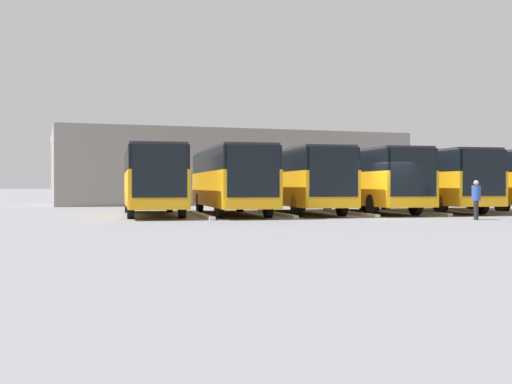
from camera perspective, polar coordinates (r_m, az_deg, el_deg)
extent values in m
plane|color=slate|center=(29.34, 11.29, -2.25)|extent=(600.00, 600.00, 0.00)
cube|color=orange|center=(38.75, 19.69, 0.30)|extent=(3.69, 10.97, 1.67)
cube|color=black|center=(38.77, 19.70, 2.29)|extent=(3.64, 10.80, 1.02)
cube|color=#333338|center=(38.79, 19.70, 3.13)|extent=(3.54, 10.53, 0.12)
cylinder|color=black|center=(35.36, 21.03, -0.96)|extent=(0.41, 1.07, 1.04)
cylinder|color=black|center=(42.18, 18.57, -0.71)|extent=(0.41, 1.07, 1.04)
cylinder|color=black|center=(41.08, 15.90, -0.74)|extent=(0.41, 1.07, 1.04)
cube|color=#B2B2AD|center=(36.35, 18.94, -1.61)|extent=(1.01, 7.04, 0.15)
cube|color=orange|center=(36.46, 15.14, 0.30)|extent=(3.69, 10.97, 1.67)
cube|color=black|center=(36.48, 15.14, 2.41)|extent=(3.64, 10.80, 1.02)
cube|color=black|center=(31.78, 19.64, 1.63)|extent=(2.22, 0.28, 2.19)
cube|color=orange|center=(31.78, 19.64, -0.85)|extent=(2.39, 0.32, 0.40)
cube|color=#333338|center=(36.50, 15.14, 3.31)|extent=(3.54, 10.53, 0.12)
cylinder|color=black|center=(34.12, 19.38, -1.01)|extent=(0.41, 1.07, 1.04)
cylinder|color=black|center=(33.00, 16.09, -1.05)|extent=(0.41, 1.07, 1.04)
cylinder|color=black|center=(39.94, 14.34, -0.77)|extent=(0.41, 1.07, 1.04)
cylinder|color=black|center=(38.99, 11.41, -0.80)|extent=(0.41, 1.07, 1.04)
cube|color=#B2B2AD|center=(34.10, 14.01, -1.74)|extent=(1.01, 7.04, 0.15)
cube|color=orange|center=(34.56, 9.88, 0.30)|extent=(3.69, 10.97, 1.67)
cube|color=black|center=(34.58, 9.88, 2.53)|extent=(3.64, 10.80, 1.02)
cube|color=black|center=(29.65, 13.84, 1.72)|extent=(2.22, 0.28, 2.19)
cube|color=orange|center=(29.64, 13.84, -0.93)|extent=(2.39, 0.32, 0.40)
cube|color=#333338|center=(34.60, 9.88, 3.47)|extent=(3.54, 10.53, 0.12)
cylinder|color=black|center=(31.99, 13.99, -1.09)|extent=(0.41, 1.07, 1.04)
cylinder|color=black|center=(31.07, 10.31, -1.14)|extent=(0.41, 1.07, 1.04)
cylinder|color=black|center=(38.08, 9.53, -0.82)|extent=(0.41, 1.07, 1.04)
cylinder|color=black|center=(37.30, 6.35, -0.85)|extent=(0.41, 1.07, 1.04)
cube|color=#B2B2AD|center=(32.28, 8.31, -1.86)|extent=(1.01, 7.04, 0.15)
cube|color=orange|center=(33.26, 3.86, 0.30)|extent=(3.69, 10.97, 1.67)
cube|color=black|center=(33.29, 3.87, 2.61)|extent=(3.64, 10.80, 1.02)
cube|color=black|center=(28.14, 6.94, 1.80)|extent=(2.22, 0.28, 2.19)
cube|color=orange|center=(28.13, 6.94, -1.00)|extent=(2.39, 0.32, 0.40)
cube|color=#333338|center=(33.31, 3.87, 3.59)|extent=(3.54, 10.53, 0.12)
cylinder|color=black|center=(30.46, 7.63, -1.17)|extent=(0.41, 1.07, 1.04)
cylinder|color=black|center=(29.77, 3.60, -1.20)|extent=(0.41, 1.07, 1.04)
cylinder|color=black|center=(36.79, 4.07, -0.87)|extent=(0.41, 1.07, 1.04)
cylinder|color=black|center=(36.22, 0.69, -0.89)|extent=(0.41, 1.07, 1.04)
cube|color=#B2B2AD|center=(31.10, 1.80, -1.95)|extent=(1.01, 7.04, 0.15)
cube|color=orange|center=(31.81, -2.27, 0.29)|extent=(3.69, 10.97, 1.67)
cube|color=black|center=(31.83, -2.27, 2.71)|extent=(3.64, 10.80, 1.02)
cube|color=black|center=(26.53, -0.22, 1.88)|extent=(2.22, 0.28, 2.19)
cube|color=orange|center=(26.52, -0.22, -1.09)|extent=(2.39, 0.32, 0.40)
cube|color=#333338|center=(31.86, -2.27, 3.73)|extent=(3.54, 10.53, 0.12)
cylinder|color=black|center=(28.79, 1.08, -1.26)|extent=(0.41, 1.07, 1.04)
cylinder|color=black|center=(28.35, -3.30, -1.29)|extent=(0.41, 1.07, 1.04)
cylinder|color=black|center=(35.30, -1.44, -0.92)|extent=(0.41, 1.07, 1.04)
cylinder|color=black|center=(34.95, -5.03, -0.94)|extent=(0.41, 1.07, 1.04)
cube|color=#B2B2AD|center=(29.79, -4.87, -2.06)|extent=(1.01, 7.04, 0.15)
cube|color=orange|center=(31.70, -9.21, 0.28)|extent=(3.69, 10.97, 1.67)
cube|color=black|center=(31.72, -9.21, 2.71)|extent=(3.64, 10.80, 1.02)
cube|color=black|center=(26.32, -8.55, 1.88)|extent=(2.22, 0.28, 2.19)
cube|color=orange|center=(26.32, -8.55, -1.11)|extent=(2.39, 0.32, 0.40)
cube|color=#333338|center=(31.74, -9.21, 3.74)|extent=(3.54, 10.53, 0.12)
cylinder|color=black|center=(28.47, -6.59, -1.28)|extent=(0.41, 1.07, 1.04)
cylinder|color=black|center=(28.33, -11.08, -1.30)|extent=(0.41, 1.07, 1.04)
cylinder|color=black|center=(35.11, -7.69, -0.94)|extent=(0.41, 1.07, 1.04)
cylinder|color=black|center=(35.00, -11.33, -0.95)|extent=(0.41, 1.07, 1.04)
cylinder|color=black|center=(28.67, 18.97, -1.53)|extent=(0.26, 0.26, 0.81)
cylinder|color=black|center=(28.46, 18.99, -1.55)|extent=(0.26, 0.26, 0.81)
cylinder|color=#2D4C99|center=(28.55, 18.98, -0.09)|extent=(0.52, 0.52, 0.64)
sphere|color=tan|center=(28.55, 18.98, 0.77)|extent=(0.22, 0.22, 0.22)
cube|color=gray|center=(52.55, -2.51, 2.09)|extent=(27.44, 10.91, 5.69)
cube|color=silver|center=(59.38, -4.39, 4.42)|extent=(27.44, 3.00, 0.24)
cylinder|color=slate|center=(63.34, 3.82, 1.72)|extent=(0.20, 0.20, 5.44)
cylinder|color=slate|center=(58.73, -13.77, 1.80)|extent=(0.20, 0.20, 5.44)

